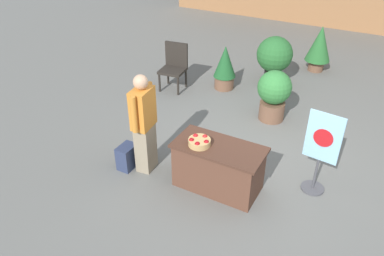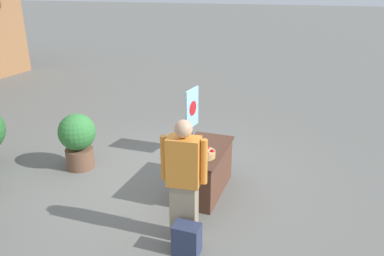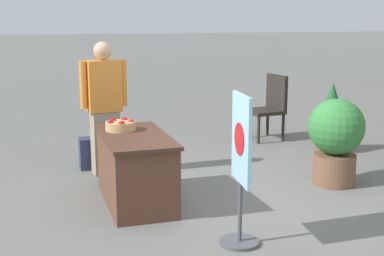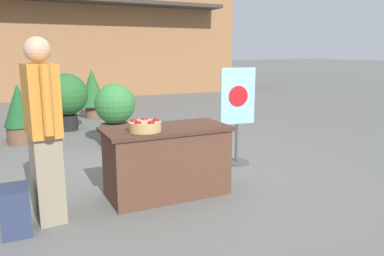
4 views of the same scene
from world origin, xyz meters
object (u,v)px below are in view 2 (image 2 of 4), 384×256
at_px(apple_basket, 204,153).
at_px(potted_plant_far_right, 78,138).
at_px(person_visitor, 184,181).
at_px(backpack, 187,239).
at_px(display_table, 203,170).
at_px(poster_board, 192,120).

bearing_deg(apple_basket, potted_plant_far_right, 82.65).
bearing_deg(person_visitor, potted_plant_far_right, 56.81).
bearing_deg(backpack, display_table, 10.37).
xyz_separation_m(display_table, person_visitor, (-1.26, -0.14, 0.49)).
distance_m(person_visitor, backpack, 0.74).
height_order(apple_basket, potted_plant_far_right, potted_plant_far_right).
bearing_deg(potted_plant_far_right, apple_basket, -97.35).
distance_m(backpack, poster_board, 3.08).
height_order(backpack, potted_plant_far_right, potted_plant_far_right).
xyz_separation_m(person_visitor, potted_plant_far_right, (1.31, 2.59, -0.28)).
xyz_separation_m(backpack, poster_board, (2.89, 0.95, 0.51)).
relative_size(person_visitor, poster_board, 1.25).
relative_size(display_table, person_visitor, 0.80).
height_order(backpack, poster_board, poster_board).
height_order(display_table, apple_basket, apple_basket).
bearing_deg(poster_board, potted_plant_far_right, -137.39).
height_order(poster_board, potted_plant_far_right, poster_board).
bearing_deg(apple_basket, backpack, -172.08).
distance_m(backpack, potted_plant_far_right, 3.19).
height_order(display_table, person_visitor, person_visitor).
xyz_separation_m(display_table, potted_plant_far_right, (0.05, 2.45, 0.20)).
bearing_deg(potted_plant_far_right, person_visitor, -116.81).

